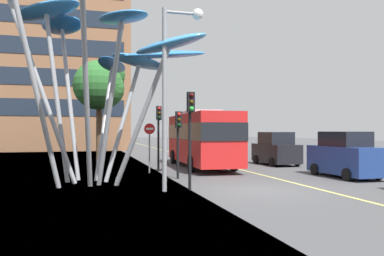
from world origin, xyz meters
name	(u,v)px	position (x,y,z in m)	size (l,w,h in m)	color
ground	(243,192)	(-0.66, 0.00, -0.05)	(120.00, 240.00, 0.10)	#4C4C4F
red_bus	(201,136)	(0.57, 9.79, 1.98)	(3.11, 10.12, 3.62)	red
leaf_sculpture	(94,37)	(-6.23, 3.91, 6.57)	(11.31, 11.17, 9.06)	#9EA0A5
traffic_light_kerb_near	(190,119)	(-2.61, 0.64, 2.79)	(0.28, 0.42, 3.86)	black
traffic_light_kerb_far	(178,130)	(-2.23, 4.29, 2.38)	(0.28, 0.42, 3.28)	black
traffic_light_island_mid	(159,124)	(-2.53, 7.94, 2.71)	(0.28, 0.42, 3.75)	black
car_parked_mid	(345,156)	(6.02, 2.78, 1.08)	(1.91, 4.25, 2.30)	navy
car_parked_far	(276,150)	(6.02, 10.15, 1.04)	(2.04, 3.98, 2.25)	black
street_lamp	(174,72)	(-3.26, 0.68, 4.62)	(1.65, 0.44, 7.19)	gray
tree_pavement_near	(102,85)	(-5.41, 15.39, 5.74)	(3.87, 4.76, 8.01)	brown
no_entry_sign	(150,140)	(-3.16, 7.31, 1.82)	(0.60, 0.12, 2.75)	gray
backdrop_building	(11,37)	(-15.22, 36.93, 13.59)	(27.59, 10.39, 27.16)	#8E6042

